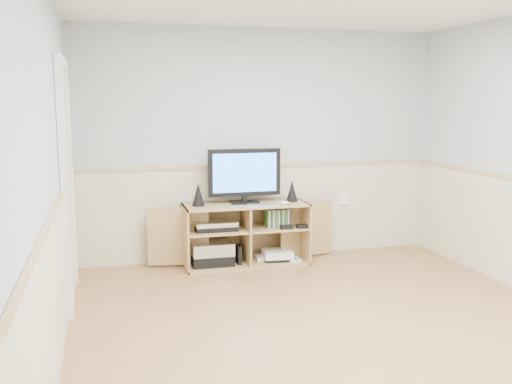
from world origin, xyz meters
TOP-DOWN VIEW (x-y plane):
  - room at (-0.06, 0.12)m, footprint 4.04×4.54m
  - media_cabinet at (-0.23, 2.03)m, footprint 2.05×0.49m
  - monitor at (-0.23, 2.02)m, footprint 0.78×0.18m
  - speaker_left at (-0.73, 1.99)m, footprint 0.13×0.13m
  - speaker_right at (0.29, 1.99)m, footprint 0.12×0.12m
  - keyboard at (-0.08, 1.83)m, footprint 0.34×0.19m
  - mouse at (0.16, 1.83)m, footprint 0.10×0.07m
  - av_components at (-0.59, 1.97)m, footprint 0.52×0.32m
  - game_consoles at (0.10, 1.96)m, footprint 0.45×0.30m
  - game_cases at (0.11, 1.95)m, footprint 0.26×0.14m
  - wall_outlet at (1.00, 2.23)m, footprint 0.12×0.03m

SIDE VIEW (x-z plane):
  - game_consoles at x=0.10m, z-range 0.02..0.13m
  - av_components at x=-0.59m, z-range -0.01..0.45m
  - media_cabinet at x=-0.23m, z-range 0.01..0.66m
  - game_cases at x=0.11m, z-range 0.39..0.58m
  - wall_outlet at x=1.00m, z-range 0.54..0.66m
  - keyboard at x=-0.08m, z-range 0.65..0.66m
  - mouse at x=0.16m, z-range 0.65..0.69m
  - speaker_right at x=0.29m, z-range 0.65..0.88m
  - speaker_left at x=-0.73m, z-range 0.65..0.89m
  - monitor at x=-0.23m, z-range 0.67..1.25m
  - room at x=-0.06m, z-range -0.05..2.49m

